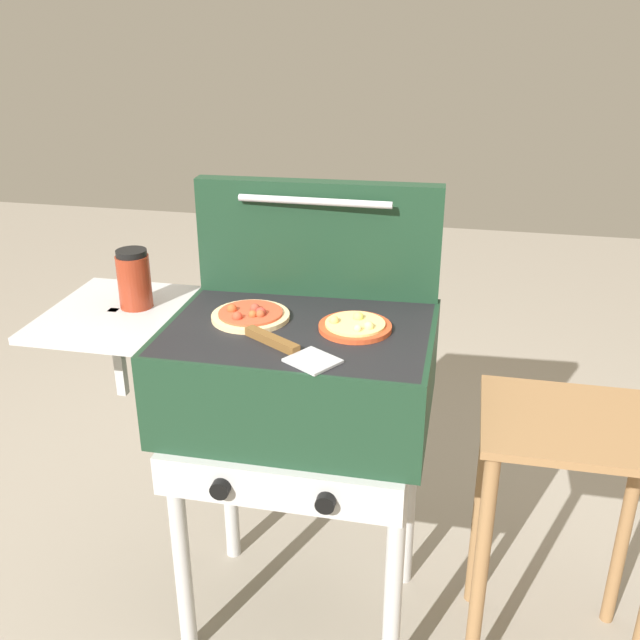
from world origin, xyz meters
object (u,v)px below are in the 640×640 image
Objects in this scene: grill at (294,379)px; sauce_jar at (134,279)px; spatula at (288,348)px; prep_table at (566,492)px; pizza_pepperoni at (250,315)px; pizza_cheese at (355,326)px.

sauce_jar is (-0.42, 0.04, 0.22)m from grill.
prep_table is (0.65, 0.14, -0.39)m from spatula.
prep_table is (1.09, -0.03, -0.45)m from sauce_jar.
spatula is (0.13, -0.16, -0.00)m from pizza_pepperoni.
sauce_jar reaches higher than pizza_cheese.
prep_table is at bearing 12.02° from spatula.
pizza_cheese is 1.15× the size of sauce_jar.
pizza_cheese is 0.69× the size of spatula.
sauce_jar is at bearing 177.31° from pizza_cheese.
pizza_pepperoni is at bearing 178.75° from prep_table.
pizza_cheese reaches higher than grill.
pizza_cheese is 0.19m from spatula.
sauce_jar is at bearing 177.01° from pizza_pepperoni.
spatula is at bearing -21.39° from sauce_jar.
pizza_cheese is at bearing -2.69° from sauce_jar.
pizza_pepperoni reaches higher than spatula.
sauce_jar reaches higher than grill.
prep_table is at bearing -1.73° from sauce_jar.
grill is 6.41× the size of sauce_jar.
pizza_pepperoni is 0.88m from prep_table.
grill is 0.71m from prep_table.
pizza_cheese is 0.57m from sauce_jar.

